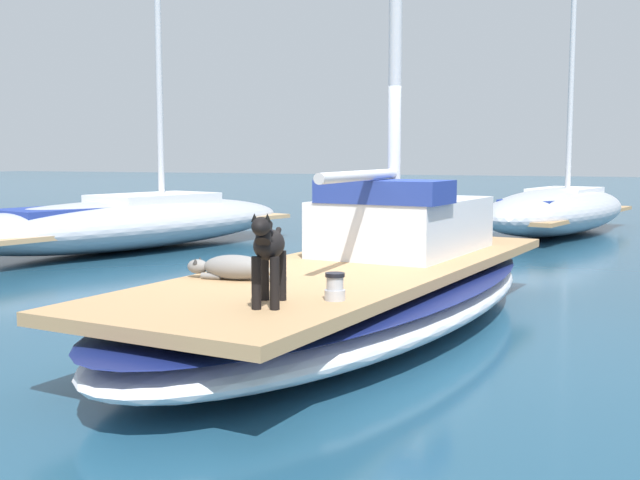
{
  "coord_description": "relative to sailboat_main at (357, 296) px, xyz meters",
  "views": [
    {
      "loc": [
        2.56,
        -7.37,
        1.76
      ],
      "look_at": [
        0.0,
        -1.0,
        1.01
      ],
      "focal_mm": 43.9,
      "sensor_mm": 36.0,
      "label": 1
    }
  ],
  "objects": [
    {
      "name": "ground_plane",
      "position": [
        0.0,
        0.0,
        -0.34
      ],
      "size": [
        120.0,
        120.0,
        0.0
      ],
      "primitive_type": "plane",
      "color": "navy"
    },
    {
      "name": "sailboat_main",
      "position": [
        0.0,
        0.0,
        0.0
      ],
      "size": [
        3.4,
        7.49,
        0.66
      ],
      "color": "white",
      "rests_on": "ground"
    },
    {
      "name": "cabin_house",
      "position": [
        0.15,
        1.11,
        0.67
      ],
      "size": [
        1.67,
        2.38,
        0.84
      ],
      "color": "silver",
      "rests_on": "sailboat_main"
    },
    {
      "name": "dog_grey",
      "position": [
        -0.72,
        -1.31,
        0.43
      ],
      "size": [
        0.95,
        0.29,
        0.22
      ],
      "color": "gray",
      "rests_on": "sailboat_main"
    },
    {
      "name": "dog_black",
      "position": [
        0.11,
        -2.29,
        0.75
      ],
      "size": [
        0.38,
        0.92,
        0.7
      ],
      "color": "black",
      "rests_on": "sailboat_main"
    },
    {
      "name": "deck_winch",
      "position": [
        0.48,
        -1.9,
        0.42
      ],
      "size": [
        0.16,
        0.16,
        0.21
      ],
      "color": "#B7B7BC",
      "rests_on": "sailboat_main"
    },
    {
      "name": "coiled_rope",
      "position": [
        -0.68,
        -0.91,
        0.35
      ],
      "size": [
        0.32,
        0.32,
        0.04
      ],
      "primitive_type": "torus",
      "color": "beige",
      "rests_on": "sailboat_main"
    },
    {
      "name": "moored_boat_far_astern",
      "position": [
        0.99,
        10.77,
        0.21
      ],
      "size": [
        3.66,
        7.11,
        6.8
      ],
      "color": "#B2B7C1",
      "rests_on": "ground"
    },
    {
      "name": "moored_boat_port_side",
      "position": [
        -6.23,
        4.89,
        0.17
      ],
      "size": [
        4.53,
        8.13,
        5.9
      ],
      "color": "#B2B7C1",
      "rests_on": "ground"
    }
  ]
}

